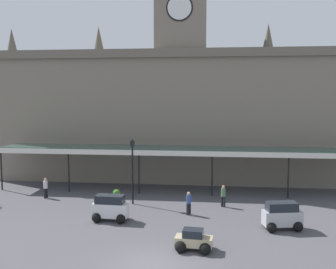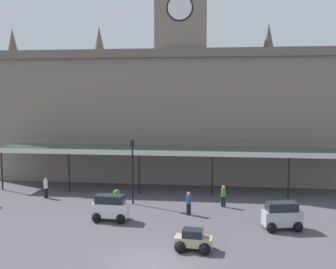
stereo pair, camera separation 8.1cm
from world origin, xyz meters
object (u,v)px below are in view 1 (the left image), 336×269
(car_beige_sedan, at_px, (194,241))
(planter_forecourt_centre, at_px, (117,195))
(pedestrian_near_entrance, at_px, (223,195))
(traffic_cone, at_px, (274,206))
(car_silver_van, at_px, (282,217))
(pedestrian_beside_cars, at_px, (189,202))
(victorian_lamppost, at_px, (133,164))
(pedestrian_crossing_forecourt, at_px, (46,187))
(car_white_van, at_px, (111,209))

(car_beige_sedan, height_order, planter_forecourt_centre, car_beige_sedan)
(pedestrian_near_entrance, bearing_deg, car_beige_sedan, -102.14)
(car_beige_sedan, bearing_deg, pedestrian_near_entrance, 77.86)
(pedestrian_near_entrance, xyz_separation_m, traffic_cone, (3.69, -0.48, -0.59))
(car_silver_van, bearing_deg, pedestrian_near_entrance, 127.20)
(pedestrian_beside_cars, xyz_separation_m, pedestrian_near_entrance, (2.51, 2.27, 0.00))
(traffic_cone, bearing_deg, planter_forecourt_centre, 174.50)
(car_beige_sedan, xyz_separation_m, planter_forecourt_centre, (-6.63, 9.34, -0.01))
(victorian_lamppost, xyz_separation_m, traffic_cone, (10.72, -0.52, -2.85))
(pedestrian_near_entrance, height_order, victorian_lamppost, victorian_lamppost)
(car_beige_sedan, xyz_separation_m, pedestrian_beside_cars, (-0.65, 6.38, 0.41))
(car_silver_van, relative_size, car_beige_sedan, 1.20)
(victorian_lamppost, bearing_deg, traffic_cone, -2.77)
(pedestrian_near_entrance, bearing_deg, pedestrian_beside_cars, -137.86)
(planter_forecourt_centre, bearing_deg, pedestrian_crossing_forecourt, 177.29)
(car_beige_sedan, height_order, pedestrian_beside_cars, pedestrian_beside_cars)
(car_white_van, bearing_deg, pedestrian_beside_cars, 20.10)
(pedestrian_crossing_forecourt, height_order, traffic_cone, pedestrian_crossing_forecourt)
(car_silver_van, height_order, victorian_lamppost, victorian_lamppost)
(pedestrian_near_entrance, xyz_separation_m, victorian_lamppost, (-7.03, 0.04, 2.26))
(car_silver_van, height_order, pedestrian_near_entrance, car_silver_van)
(car_white_van, distance_m, car_silver_van, 11.27)
(pedestrian_crossing_forecourt, height_order, victorian_lamppost, victorian_lamppost)
(pedestrian_beside_cars, height_order, pedestrian_crossing_forecourt, same)
(car_white_van, xyz_separation_m, pedestrian_near_entrance, (7.71, 4.17, 0.10))
(planter_forecourt_centre, bearing_deg, pedestrian_near_entrance, -4.68)
(pedestrian_beside_cars, xyz_separation_m, planter_forecourt_centre, (-5.98, 2.96, -0.42))
(pedestrian_beside_cars, relative_size, pedestrian_near_entrance, 1.00)
(car_beige_sedan, relative_size, planter_forecourt_centre, 2.21)
(car_silver_van, xyz_separation_m, victorian_lamppost, (-10.58, 4.72, 2.36))
(car_beige_sedan, distance_m, planter_forecourt_centre, 11.45)
(traffic_cone, height_order, planter_forecourt_centre, planter_forecourt_centre)
(car_white_van, bearing_deg, planter_forecourt_centre, 99.09)
(victorian_lamppost, bearing_deg, car_white_van, -99.18)
(car_white_van, distance_m, planter_forecourt_centre, 4.94)
(car_white_van, height_order, pedestrian_near_entrance, car_white_van)
(victorian_lamppost, bearing_deg, pedestrian_beside_cars, -27.07)
(pedestrian_beside_cars, bearing_deg, victorian_lamppost, 152.93)
(car_white_van, bearing_deg, car_silver_van, -2.57)
(car_beige_sedan, height_order, traffic_cone, car_beige_sedan)
(car_beige_sedan, relative_size, victorian_lamppost, 0.41)
(planter_forecourt_centre, bearing_deg, pedestrian_beside_cars, -26.37)
(car_silver_van, xyz_separation_m, car_beige_sedan, (-5.41, -3.97, -0.30))
(car_beige_sedan, distance_m, victorian_lamppost, 10.45)
(pedestrian_near_entrance, relative_size, planter_forecourt_centre, 1.74)
(car_white_van, height_order, pedestrian_beside_cars, car_white_van)
(victorian_lamppost, bearing_deg, pedestrian_crossing_forecourt, 172.88)
(pedestrian_beside_cars, distance_m, planter_forecourt_centre, 6.69)
(car_beige_sedan, xyz_separation_m, pedestrian_near_entrance, (1.86, 8.65, 0.41))
(traffic_cone, bearing_deg, victorian_lamppost, 177.23)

